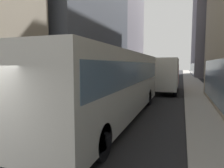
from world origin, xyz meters
name	(u,v)px	position (x,y,z in m)	size (l,w,h in m)	color
ground_plane	(157,78)	(0.00, 35.00, 0.00)	(120.00, 120.00, 0.00)	#232326
sidewalk_left	(127,77)	(-5.70, 35.00, 0.07)	(2.40, 110.00, 0.15)	#9E9991
sidewalk_right	(191,79)	(5.70, 35.00, 0.07)	(2.40, 110.00, 0.15)	#9E9991
building_left_far	(120,24)	(-11.90, 50.35, 13.23)	(8.63, 23.37, 26.48)	slate
building_right_far	(222,1)	(11.90, 47.72, 16.10)	(10.99, 20.32, 32.22)	slate
transit_bus	(112,80)	(1.20, 6.53, 1.78)	(2.78, 11.53, 3.05)	silver
car_blue_hatchback	(157,72)	(-1.20, 45.50, 0.82)	(1.75, 4.44, 1.62)	#4C6BB7
car_grey_wagon	(136,75)	(-2.80, 29.64, 0.82)	(1.89, 4.03, 1.62)	slate
car_white_van	(166,73)	(1.20, 40.92, 0.82)	(1.81, 4.22, 1.62)	silver
car_yellow_taxi	(156,78)	(1.20, 23.78, 0.82)	(1.76, 4.61, 1.62)	yellow
box_truck	(165,74)	(2.80, 16.76, 1.67)	(2.30, 7.50, 3.05)	#A51919
dalmatian_dog	(27,124)	(-0.65, 2.99, 0.51)	(0.22, 0.96, 0.72)	white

